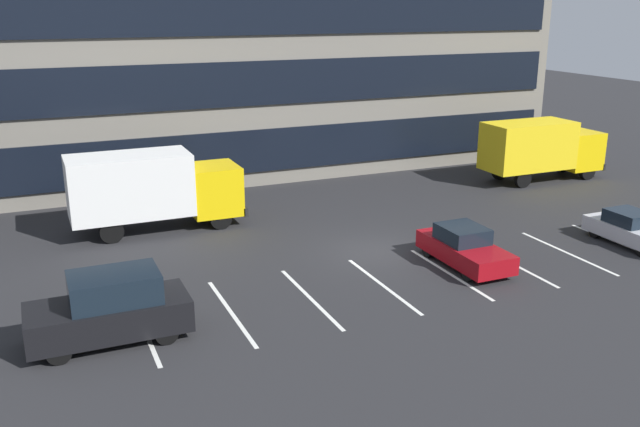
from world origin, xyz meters
The scene contains 8 objects.
ground_plane centered at (0.00, 0.00, 0.00)m, with size 120.00×120.00×0.00m, color #262628.
office_building centered at (0.00, 17.95, 7.20)m, with size 36.26×12.78×14.40m.
lot_markings centered at (0.00, -3.25, 0.00)m, with size 19.74×5.40×0.01m.
box_truck_yellow_all centered at (13.93, 6.68, 1.89)m, with size 7.24×2.40×3.36m.
box_truck_yellow centered at (-7.66, 6.29, 1.95)m, with size 7.46×2.47×3.46m.
sedan_maroon centered at (2.37, -2.73, 0.71)m, with size 1.77×4.22×1.51m.
sedan_silver centered at (10.11, -3.45, 0.66)m, with size 1.62×3.87×1.39m.
suv_black centered at (-10.77, -3.73, 1.02)m, with size 4.67×1.98×2.11m.
Camera 1 is at (-12.47, -23.22, 9.66)m, focal length 38.74 mm.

